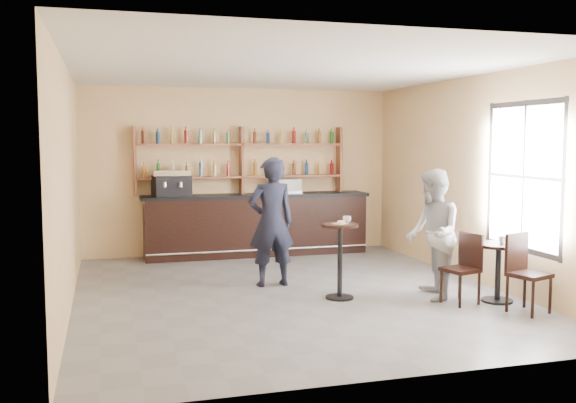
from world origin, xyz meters
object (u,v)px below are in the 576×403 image
object	(u,v)px
espresso_machine	(172,183)
patron_second	(433,234)
pastry_case	(288,186)
cafe_table	(498,273)
bar_counter	(257,225)
chair_south	(529,274)
man_main	(271,222)
pedestal_table	(340,261)
chair_west	(460,269)

from	to	relation	value
espresso_machine	patron_second	bearing A→B (deg)	-59.98
pastry_case	cafe_table	world-z (taller)	pastry_case
bar_counter	chair_south	size ratio (longest dim) A/B	4.29
bar_counter	patron_second	xyz separation A→B (m)	(1.57, -4.01, 0.32)
man_main	cafe_table	distance (m)	3.32
pastry_case	pedestal_table	bearing A→B (deg)	-102.67
espresso_machine	chair_west	world-z (taller)	espresso_machine
espresso_machine	pedestal_table	xyz separation A→B (m)	(1.94, -3.66, -0.89)
pastry_case	chair_south	size ratio (longest dim) A/B	0.46
bar_counter	patron_second	world-z (taller)	patron_second
patron_second	cafe_table	bearing A→B (deg)	78.26
bar_counter	chair_west	distance (m)	4.73
pedestal_table	man_main	world-z (taller)	man_main
pedestal_table	chair_west	world-z (taller)	pedestal_table
pedestal_table	cafe_table	distance (m)	2.15
bar_counter	chair_west	world-z (taller)	bar_counter
cafe_table	chair_west	distance (m)	0.56
espresso_machine	cafe_table	distance (m)	6.01
man_main	chair_west	world-z (taller)	man_main
bar_counter	pastry_case	world-z (taller)	pastry_case
espresso_machine	pastry_case	distance (m)	2.23
espresso_machine	chair_south	world-z (taller)	espresso_machine
chair_west	cafe_table	bearing A→B (deg)	69.89
chair_south	patron_second	xyz separation A→B (m)	(-0.83, 1.01, 0.40)
man_main	pastry_case	bearing A→B (deg)	-113.98
bar_counter	chair_west	bearing A→B (deg)	-67.64
chair_west	patron_second	bearing A→B (deg)	-163.01
man_main	chair_west	bearing A→B (deg)	138.26
cafe_table	pastry_case	bearing A→B (deg)	111.33
cafe_table	patron_second	size ratio (longest dim) A/B	0.44
man_main	patron_second	world-z (taller)	man_main
espresso_machine	man_main	xyz separation A→B (m)	(1.22, -2.63, -0.44)
chair_west	chair_south	size ratio (longest dim) A/B	0.94
bar_counter	cafe_table	bearing A→B (deg)	-62.02
pastry_case	chair_south	distance (m)	5.39
pastry_case	chair_west	size ratio (longest dim) A/B	0.49
espresso_machine	chair_west	bearing A→B (deg)	-60.48
espresso_machine	patron_second	size ratio (longest dim) A/B	0.37
pedestal_table	chair_west	distance (m)	1.63
pastry_case	man_main	xyz separation A→B (m)	(-1.00, -2.63, -0.34)
pastry_case	man_main	bearing A→B (deg)	-119.12
pastry_case	patron_second	size ratio (longest dim) A/B	0.26
bar_counter	espresso_machine	size ratio (longest dim) A/B	6.50
bar_counter	espresso_machine	distance (m)	1.80
pastry_case	man_main	world-z (taller)	man_main
bar_counter	patron_second	size ratio (longest dim) A/B	2.39
cafe_table	chair_south	xyz separation A→B (m)	(0.05, -0.60, 0.10)
pastry_case	chair_west	distance (m)	4.60
cafe_table	patron_second	world-z (taller)	patron_second
pastry_case	chair_west	world-z (taller)	pastry_case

